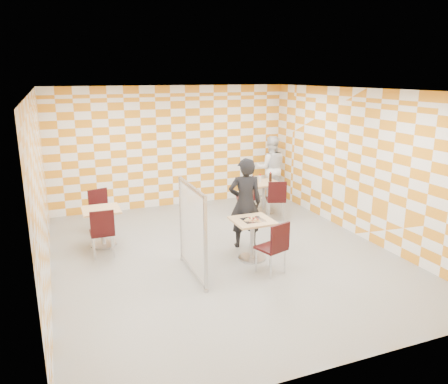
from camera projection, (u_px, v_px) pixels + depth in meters
name	position (u px, v px, depth m)	size (l,w,h in m)	color
room_shell	(212.00, 170.00, 8.24)	(7.00, 7.00, 7.00)	gray
main_table	(252.00, 232.00, 7.83)	(0.70, 0.70, 0.75)	tan
second_table	(264.00, 192.00, 10.54)	(0.70, 0.70, 0.75)	tan
empty_table	(102.00, 221.00, 8.46)	(0.70, 0.70, 0.75)	tan
chair_main_front	(275.00, 244.00, 7.19)	(0.53, 0.54, 0.92)	black
chair_second_front	(276.00, 197.00, 9.98)	(0.54, 0.55, 0.92)	black
chair_second_side	(249.00, 193.00, 10.26)	(0.54, 0.53, 0.92)	black
chair_empty_near	(102.00, 229.00, 7.88)	(0.42, 0.43, 0.92)	black
chair_empty_far	(101.00, 208.00, 9.18)	(0.53, 0.53, 0.92)	black
partition	(192.00, 230.00, 7.12)	(0.08, 1.38, 1.55)	white
man_dark	(245.00, 203.00, 8.33)	(0.64, 0.42, 1.75)	black
man_white	(271.00, 168.00, 11.55)	(0.83, 0.65, 1.71)	white
pizza_on_foil	(253.00, 219.00, 7.75)	(0.40, 0.40, 0.04)	silver
sport_bottle	(260.00, 179.00, 10.46)	(0.06, 0.06, 0.20)	white
soda_bottle	(270.00, 177.00, 10.54)	(0.07, 0.07, 0.23)	black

